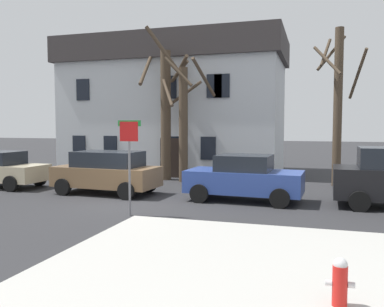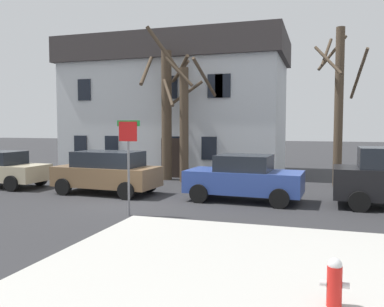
{
  "view_description": "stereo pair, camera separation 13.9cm",
  "coord_description": "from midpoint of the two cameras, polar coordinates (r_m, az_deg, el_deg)",
  "views": [
    {
      "loc": [
        6.2,
        -12.96,
        2.81
      ],
      "look_at": [
        1.55,
        2.33,
        1.69
      ],
      "focal_mm": 38.05,
      "sensor_mm": 36.0,
      "label": 1
    },
    {
      "loc": [
        6.33,
        -12.91,
        2.81
      ],
      "look_at": [
        1.55,
        2.33,
        1.69
      ],
      "focal_mm": 38.05,
      "sensor_mm": 36.0,
      "label": 2
    }
  ],
  "objects": [
    {
      "name": "ground_plane",
      "position": [
        14.65,
        -8.32,
        -7.08
      ],
      "size": [
        120.0,
        120.0,
        0.0
      ],
      "primitive_type": "plane",
      "color": "#2D2D30"
    },
    {
      "name": "sidewalk_slab",
      "position": [
        7.85,
        14.13,
        -16.61
      ],
      "size": [
        9.59,
        7.07,
        0.12
      ],
      "primitive_type": "cube",
      "color": "#B7B5AD",
      "rests_on": "ground_plane"
    },
    {
      "name": "building_main",
      "position": [
        24.93,
        -2.1,
        6.79
      ],
      "size": [
        13.13,
        6.58,
        7.88
      ],
      "color": "silver",
      "rests_on": "ground_plane"
    },
    {
      "name": "tree_bare_near",
      "position": [
        20.84,
        -3.39,
        6.37
      ],
      "size": [
        2.53,
        2.54,
        7.57
      ],
      "color": "#4C3D2D",
      "rests_on": "ground_plane"
    },
    {
      "name": "tree_bare_mid",
      "position": [
        20.04,
        -0.88,
        4.94
      ],
      "size": [
        2.61,
        2.53,
        6.06
      ],
      "color": "#4C3D2D",
      "rests_on": "ground_plane"
    },
    {
      "name": "tree_bare_far",
      "position": [
        19.83,
        20.05,
        6.85
      ],
      "size": [
        2.32,
        2.31,
        7.2
      ],
      "color": "#4C3D2D",
      "rests_on": "ground_plane"
    },
    {
      "name": "car_brown_wagon",
      "position": [
        16.93,
        -11.56,
        -2.51
      ],
      "size": [
        4.32,
        2.28,
        1.74
      ],
      "color": "brown",
      "rests_on": "ground_plane"
    },
    {
      "name": "car_blue_sedan",
      "position": [
        15.16,
        7.56,
        -3.42
      ],
      "size": [
        4.31,
        2.28,
        1.71
      ],
      "color": "#2D4799",
      "rests_on": "ground_plane"
    },
    {
      "name": "fire_hydrant",
      "position": [
        6.67,
        19.93,
        -16.5
      ],
      "size": [
        0.42,
        0.22,
        0.73
      ],
      "color": "red",
      "rests_on": "sidewalk_slab"
    },
    {
      "name": "street_sign_pole",
      "position": [
        12.63,
        -8.6,
        0.57
      ],
      "size": [
        0.76,
        0.07,
        2.95
      ],
      "color": "slate",
      "rests_on": "ground_plane"
    },
    {
      "name": "bicycle_leaning",
      "position": [
        21.76,
        -15.99,
        -2.57
      ],
      "size": [
        1.69,
        0.57,
        1.03
      ],
      "color": "black",
      "rests_on": "ground_plane"
    }
  ]
}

